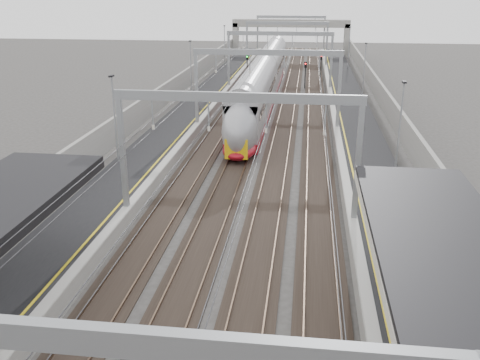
# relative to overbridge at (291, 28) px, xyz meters

# --- Properties ---
(platform_left) EXTENTS (4.00, 120.00, 1.00)m
(platform_left) POSITION_rel_overbridge_xyz_m (-8.00, -55.00, -4.81)
(platform_left) COLOR black
(platform_left) RESTS_ON ground
(platform_right) EXTENTS (4.00, 120.00, 1.00)m
(platform_right) POSITION_rel_overbridge_xyz_m (8.00, -55.00, -4.81)
(platform_right) COLOR black
(platform_right) RESTS_ON ground
(tracks) EXTENTS (11.40, 140.00, 0.20)m
(tracks) POSITION_rel_overbridge_xyz_m (0.00, -55.00, -5.26)
(tracks) COLOR black
(tracks) RESTS_ON ground
(overhead_line) EXTENTS (13.00, 140.00, 6.60)m
(overhead_line) POSITION_rel_overbridge_xyz_m (0.00, -48.38, 0.83)
(overhead_line) COLOR gray
(overhead_line) RESTS_ON platform_left
(overbridge) EXTENTS (22.00, 2.20, 6.90)m
(overbridge) POSITION_rel_overbridge_xyz_m (0.00, 0.00, 0.00)
(overbridge) COLOR gray
(overbridge) RESTS_ON ground
(wall_left) EXTENTS (0.30, 120.00, 3.20)m
(wall_left) POSITION_rel_overbridge_xyz_m (-11.20, -55.00, -3.71)
(wall_left) COLOR gray
(wall_left) RESTS_ON ground
(wall_right) EXTENTS (0.30, 120.00, 3.20)m
(wall_right) POSITION_rel_overbridge_xyz_m (11.20, -55.00, -3.71)
(wall_right) COLOR gray
(wall_right) RESTS_ON ground
(train) EXTENTS (2.73, 49.78, 4.32)m
(train) POSITION_rel_overbridge_xyz_m (-1.50, -44.05, -3.19)
(train) COLOR maroon
(train) RESTS_ON ground
(signal_green) EXTENTS (0.32, 0.32, 3.48)m
(signal_green) POSITION_rel_overbridge_xyz_m (-5.20, -27.24, -2.89)
(signal_green) COLOR black
(signal_green) RESTS_ON ground
(signal_red_near) EXTENTS (0.32, 0.32, 3.48)m
(signal_red_near) POSITION_rel_overbridge_xyz_m (3.20, -33.75, -2.89)
(signal_red_near) COLOR black
(signal_red_near) RESTS_ON ground
(signal_red_far) EXTENTS (0.32, 0.32, 3.48)m
(signal_red_far) POSITION_rel_overbridge_xyz_m (5.40, -25.55, -2.89)
(signal_red_far) COLOR black
(signal_red_far) RESTS_ON ground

